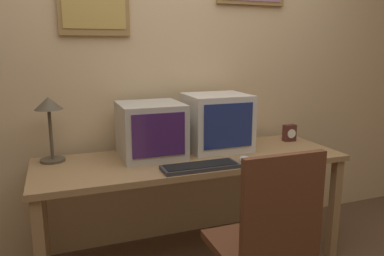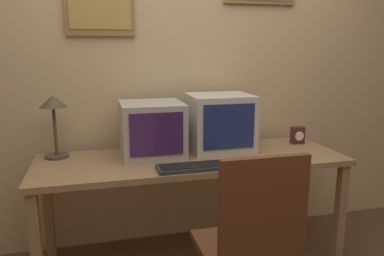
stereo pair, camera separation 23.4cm
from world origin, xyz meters
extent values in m
cube|color=#D1B284|center=(0.00, 1.26, 1.30)|extent=(8.00, 0.05, 2.60)
cube|color=#99754C|center=(0.00, 0.83, 0.71)|extent=(1.94, 0.65, 0.04)
cube|color=#99754C|center=(-0.92, 0.55, 0.35)|extent=(0.06, 0.06, 0.70)
cube|color=#99754C|center=(0.92, 0.55, 0.35)|extent=(0.06, 0.06, 0.70)
cube|color=#99754C|center=(-0.92, 1.11, 0.35)|extent=(0.06, 0.06, 0.70)
cube|color=#99754C|center=(0.92, 1.11, 0.35)|extent=(0.06, 0.06, 0.70)
cube|color=#B7B2A8|center=(-0.24, 0.95, 0.90)|extent=(0.39, 0.39, 0.34)
cube|color=#3D1E56|center=(-0.24, 0.75, 0.91)|extent=(0.32, 0.01, 0.26)
cube|color=beige|center=(0.23, 0.96, 0.92)|extent=(0.41, 0.37, 0.38)
cube|color=navy|center=(0.23, 0.78, 0.93)|extent=(0.34, 0.01, 0.29)
cube|color=#333338|center=(-0.04, 0.59, 0.74)|extent=(0.45, 0.15, 0.02)
cube|color=black|center=(-0.04, 0.59, 0.76)|extent=(0.41, 0.13, 0.00)
ellipsoid|color=silver|center=(0.26, 0.61, 0.75)|extent=(0.06, 0.11, 0.04)
cube|color=#4C231E|center=(0.83, 0.97, 0.79)|extent=(0.09, 0.05, 0.12)
cylinder|color=white|center=(0.83, 0.95, 0.79)|extent=(0.07, 0.00, 0.07)
cylinder|color=#4C4233|center=(-0.83, 1.04, 0.74)|extent=(0.15, 0.15, 0.02)
cylinder|color=#4C4233|center=(-0.83, 1.04, 0.91)|extent=(0.02, 0.02, 0.32)
cone|color=#4C4233|center=(-0.83, 1.04, 1.09)|extent=(0.17, 0.17, 0.07)
cube|color=brown|center=(0.07, 0.11, 0.48)|extent=(0.42, 0.42, 0.04)
cube|color=brown|center=(0.07, -0.08, 0.74)|extent=(0.39, 0.04, 0.49)
camera|label=1|loc=(-0.80, -1.32, 1.41)|focal=35.00mm
camera|label=2|loc=(-0.58, -1.39, 1.41)|focal=35.00mm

